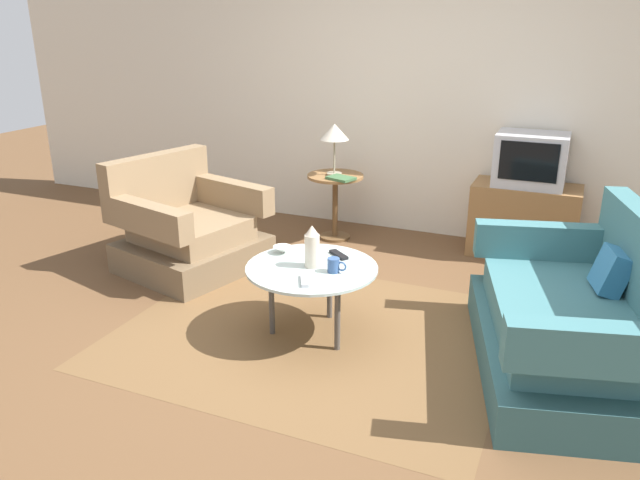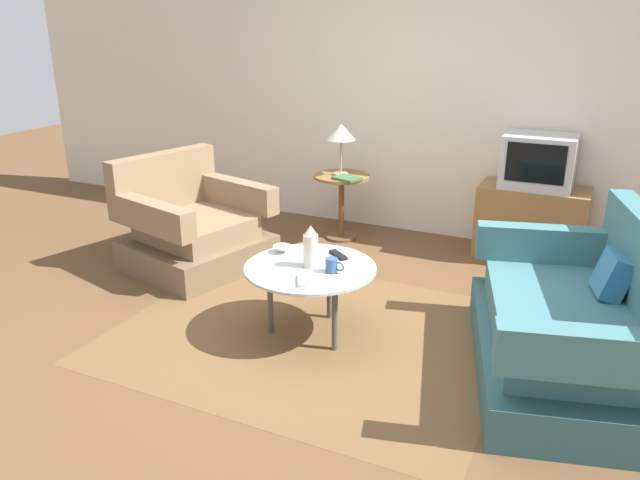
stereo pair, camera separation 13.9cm
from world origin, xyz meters
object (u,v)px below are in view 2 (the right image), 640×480
at_px(couch, 577,329).
at_px(mug, 332,265).
at_px(tv_stand, 531,223).
at_px(tv_remote_dark, 338,255).
at_px(vase, 311,247).
at_px(armchair, 192,230).
at_px(coffee_table, 310,272).
at_px(book, 347,178).
at_px(television, 538,161).
at_px(tv_remote_silver, 301,280).
at_px(table_lamp, 341,134).
at_px(side_table, 342,193).
at_px(bowl, 282,249).

relative_size(couch, mug, 14.34).
height_order(tv_stand, tv_remote_dark, tv_stand).
height_order(vase, tv_remote_dark, vase).
bearing_deg(armchair, coffee_table, 79.89).
bearing_deg(coffee_table, tv_stand, 61.58).
height_order(armchair, book, armchair).
distance_m(armchair, coffee_table, 1.54).
distance_m(television, mug, 2.24).
bearing_deg(tv_remote_dark, couch, -143.64).
height_order(tv_remote_dark, tv_remote_silver, same).
bearing_deg(mug, tv_remote_silver, -116.62).
relative_size(mug, tv_remote_silver, 0.70).
distance_m(coffee_table, table_lamp, 1.91).
xyz_separation_m(table_lamp, mug, (0.71, -1.77, -0.46)).
bearing_deg(table_lamp, side_table, 44.81).
xyz_separation_m(table_lamp, vase, (0.56, -1.74, -0.37)).
height_order(vase, book, vase).
height_order(couch, television, television).
bearing_deg(coffee_table, table_lamp, 107.63).
distance_m(tv_stand, tv_remote_dark, 2.02).
bearing_deg(mug, tv_remote_dark, 105.65).
bearing_deg(couch, mug, 83.86).
bearing_deg(side_table, television, 8.50).
distance_m(couch, table_lamp, 2.71).
xyz_separation_m(armchair, vase, (1.39, -0.65, 0.30)).
height_order(mug, book, book).
relative_size(vase, tv_remote_dark, 1.66).
xyz_separation_m(coffee_table, table_lamp, (-0.55, 1.74, 0.54)).
relative_size(couch, tv_remote_silver, 10.03).
xyz_separation_m(couch, tv_remote_silver, (-1.50, -0.42, 0.18)).
bearing_deg(vase, armchair, 154.96).
height_order(side_table, tv_remote_dark, side_table).
bearing_deg(table_lamp, armchair, -127.23).
height_order(armchair, coffee_table, armchair).
height_order(vase, bowl, vase).
bearing_deg(side_table, table_lamp, -135.19).
xyz_separation_m(coffee_table, tv_remote_silver, (0.06, -0.23, 0.05)).
bearing_deg(coffee_table, tv_remote_silver, -76.34).
bearing_deg(mug, television, 65.70).
bearing_deg(side_table, coffee_table, -72.68).
height_order(couch, bowl, couch).
relative_size(couch, tv_stand, 2.02).
distance_m(coffee_table, book, 1.68).
bearing_deg(television, book, -165.97).
height_order(television, tv_remote_dark, television).
xyz_separation_m(side_table, tv_remote_silver, (0.60, -1.99, 0.05)).
xyz_separation_m(couch, table_lamp, (-2.11, 1.56, 0.67)).
distance_m(armchair, table_lamp, 1.53).
bearing_deg(coffee_table, book, 105.22).
xyz_separation_m(side_table, television, (1.62, 0.24, 0.40)).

